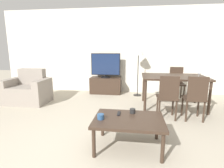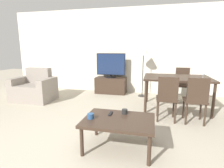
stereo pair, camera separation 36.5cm
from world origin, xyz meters
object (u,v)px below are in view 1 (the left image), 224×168
tv_stand (106,85)px  coffee_table (129,122)px  dining_table (173,79)px  armchair (28,91)px  remote_primary (119,113)px  wine_glass_left (199,73)px  floor_lamp (138,54)px  cup_white_near (101,117)px  dining_chair_near_right (195,96)px  dining_chair_near (168,95)px  cup_colored_far (133,111)px  tv (106,66)px  dining_chair_far (177,81)px

tv_stand → coffee_table: tv_stand is taller
dining_table → armchair: bearing=-178.1°
armchair → remote_primary: armchair is taller
wine_glass_left → coffee_table: bearing=-130.0°
armchair → dining_table: armchair is taller
floor_lamp → cup_white_near: (-0.54, -3.04, -0.80)m
dining_chair_near_right → dining_chair_near: bearing=180.0°
armchair → coffee_table: 3.33m
tv_stand → dining_table: dining_table is taller
dining_chair_near_right → cup_colored_far: 1.53m
tv → dining_table: size_ratio=0.62×
coffee_table → wine_glass_left: bearing=50.0°
floor_lamp → remote_primary: floor_lamp is taller
cup_white_near → dining_chair_near: bearing=47.8°
armchair → remote_primary: bearing=-33.1°
dining_table → wine_glass_left: 0.57m
armchair → remote_primary: 3.11m
wine_glass_left → tv_stand: bearing=150.3°
coffee_table → wine_glass_left: size_ratio=6.79×
wine_glass_left → dining_table: bearing=159.1°
floor_lamp → cup_colored_far: (-0.10, -2.75, -0.80)m
tv → remote_primary: size_ratio=6.16×
dining_chair_near_right → floor_lamp: 2.25m
dining_chair_far → remote_primary: bearing=-118.2°
armchair → tv_stand: (1.89, 1.28, -0.06)m
tv_stand → dining_chair_near: dining_chair_near is taller
tv → dining_chair_near_right: 2.92m
remote_primary → wine_glass_left: 2.36m
cup_white_near → dining_table: bearing=56.0°
dining_chair_near_right → cup_white_near: dining_chair_near_right is taller
dining_chair_far → floor_lamp: size_ratio=0.61×
dining_chair_far → dining_chair_near_right: same height
tv_stand → dining_chair_far: (2.12, -0.35, 0.25)m
cup_white_near → cup_colored_far: size_ratio=1.13×
tv_stand → wine_glass_left: (2.37, -1.35, 0.62)m
tv → cup_white_near: size_ratio=9.64×
dining_table → dining_chair_near: bearing=-107.8°
coffee_table → remote_primary: remote_primary is taller
tv_stand → tv: 0.64m
tv_stand → floor_lamp: 1.46m
dining_chair_far → cup_colored_far: (-1.20, -2.56, -0.03)m
remote_primary → cup_white_near: bearing=-135.9°
tv_stand → cup_white_near: 3.25m
armchair → cup_colored_far: 3.26m
dining_table → cup_white_near: bearing=-124.0°
remote_primary → wine_glass_left: wine_glass_left is taller
floor_lamp → cup_colored_far: bearing=-92.1°
tv → floor_lamp: size_ratio=0.62×
dining_chair_far → floor_lamp: floor_lamp is taller
dining_table → floor_lamp: floor_lamp is taller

